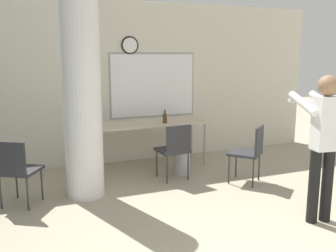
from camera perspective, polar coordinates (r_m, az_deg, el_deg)
The scene contains 9 objects.
wall_back at distance 6.62m, azimuth -8.31°, elevation 6.45°, with size 8.00×0.15×2.80m.
support_pillar at distance 5.00m, azimuth -13.00°, elevation 4.92°, with size 0.50×0.50×2.80m.
folding_table at distance 6.28m, azimuth -2.67°, elevation 0.06°, with size 1.89×0.65×0.77m.
bottle_on_table at distance 6.22m, azimuth -0.48°, elevation 1.23°, with size 0.07×0.07×0.22m.
waste_bin at distance 6.05m, azimuth 2.13°, elevation -5.55°, with size 0.26×0.26×0.38m.
chair_mid_room at distance 5.66m, azimuth 12.36°, elevation -3.56°, with size 0.62×0.62×0.87m.
chair_near_pillar at distance 5.04m, azimuth -22.03°, elevation -5.90°, with size 0.60×0.60×0.87m.
chair_table_right at distance 5.67m, azimuth 0.99°, elevation -3.27°, with size 0.47×0.47×0.87m.
person_playing_side at distance 4.50m, azimuth 22.51°, elevation -1.58°, with size 0.44×0.68×1.68m.
Camera 1 is at (-1.55, -1.35, 1.89)m, focal length 40.00 mm.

